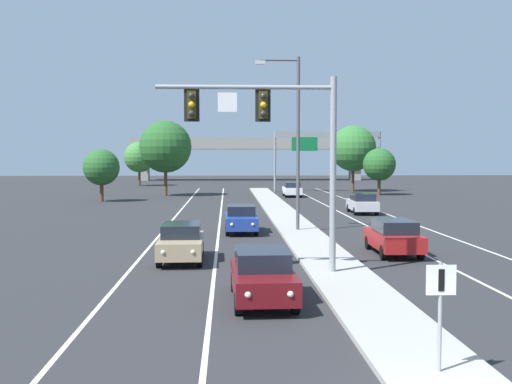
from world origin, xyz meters
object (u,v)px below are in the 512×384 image
at_px(street_lamp_median, 294,133).
at_px(overhead_signal_mast, 277,133).
at_px(car_receding_white, 292,189).
at_px(tree_far_right_b, 353,148).
at_px(car_receding_red, 394,236).
at_px(highway_sign_gantry, 327,142).
at_px(median_sign_post, 440,300).
at_px(tree_far_left_c, 139,157).
at_px(car_oncoming_darkred, 262,275).
at_px(tree_far_left_a, 165,147).
at_px(car_oncoming_tan, 181,242).
at_px(car_receding_silver, 362,203).
at_px(car_oncoming_blue, 241,218).
at_px(tree_far_left_b, 101,167).
at_px(tree_far_right_c, 379,165).

bearing_deg(street_lamp_median, overhead_signal_mast, -98.93).
height_order(car_receding_white, tree_far_right_b, tree_far_right_b).
height_order(car_receding_red, highway_sign_gantry, highway_sign_gantry).
xyz_separation_m(median_sign_post, highway_sign_gantry, (8.18, 64.04, 4.58)).
bearing_deg(tree_far_left_c, median_sign_post, -77.89).
relative_size(car_oncoming_darkred, tree_far_left_a, 0.54).
bearing_deg(car_oncoming_tan, car_receding_silver, 59.42).
bearing_deg(highway_sign_gantry, car_oncoming_blue, -106.06).
bearing_deg(car_oncoming_darkred, median_sign_post, -64.91).
relative_size(street_lamp_median, car_receding_red, 2.23).
distance_m(car_oncoming_darkred, car_oncoming_tan, 8.04).
distance_m(street_lamp_median, car_oncoming_blue, 5.86).
height_order(street_lamp_median, highway_sign_gantry, street_lamp_median).
height_order(car_receding_red, tree_far_left_a, tree_far_left_a).
bearing_deg(tree_far_left_b, tree_far_left_a, 56.45).
bearing_deg(median_sign_post, highway_sign_gantry, 82.73).
distance_m(tree_far_right_b, tree_far_left_b, 31.96).
bearing_deg(tree_far_right_c, street_lamp_median, -111.77).
bearing_deg(median_sign_post, car_oncoming_tan, 113.50).
distance_m(tree_far_right_b, tree_far_left_c, 32.74).
bearing_deg(median_sign_post, car_oncoming_darkred, 115.09).
height_order(car_oncoming_darkred, car_receding_red, same).
distance_m(median_sign_post, car_oncoming_tan, 15.49).
bearing_deg(median_sign_post, car_oncoming_blue, 98.20).
distance_m(car_oncoming_darkred, tree_far_right_b, 59.48).
distance_m(tree_far_right_c, tree_far_left_c, 37.92).
bearing_deg(car_receding_silver, overhead_signal_mast, -109.40).
xyz_separation_m(car_oncoming_tan, car_receding_silver, (12.36, 20.92, 0.00)).
bearing_deg(tree_far_left_a, car_oncoming_darkred, -81.07).
relative_size(car_receding_white, tree_far_right_c, 0.84).
xyz_separation_m(highway_sign_gantry, tree_far_right_b, (3.25, 0.19, -0.79)).
xyz_separation_m(car_receding_silver, tree_far_right_b, (5.23, 29.12, 4.55)).
xyz_separation_m(median_sign_post, car_receding_silver, (6.19, 35.11, -0.77)).
relative_size(car_receding_red, car_receding_white, 1.00).
bearing_deg(tree_far_left_a, street_lamp_median, -72.02).
bearing_deg(car_oncoming_tan, street_lamp_median, 58.87).
xyz_separation_m(street_lamp_median, highway_sign_gantry, (8.50, 40.18, 0.37)).
xyz_separation_m(median_sign_post, tree_far_left_b, (-16.42, 48.67, 1.74)).
relative_size(car_oncoming_blue, tree_far_right_c, 0.84).
xyz_separation_m(car_oncoming_darkred, car_receding_white, (5.99, 48.16, 0.00)).
xyz_separation_m(street_lamp_median, car_receding_silver, (6.52, 11.25, -4.97)).
relative_size(highway_sign_gantry, tree_far_right_c, 2.50).
bearing_deg(highway_sign_gantry, median_sign_post, -97.27).
distance_m(street_lamp_median, car_receding_red, 10.40).
relative_size(car_oncoming_tan, car_oncoming_blue, 1.00).
bearing_deg(overhead_signal_mast, car_receding_white, 83.25).
relative_size(median_sign_post, tree_far_right_b, 0.27).
height_order(tree_far_right_b, tree_far_left_a, tree_far_left_a).
bearing_deg(highway_sign_gantry, car_receding_white, -120.27).
bearing_deg(tree_far_left_c, tree_far_right_b, -29.03).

